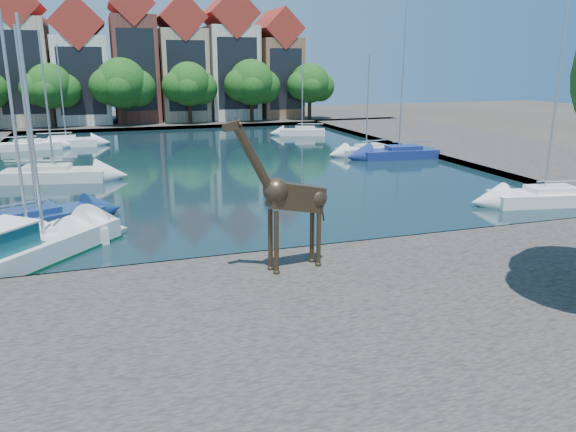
# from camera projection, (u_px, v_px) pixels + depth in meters

# --- Properties ---
(ground) EXTENTS (160.00, 160.00, 0.00)m
(ground) POSITION_uv_depth(u_px,v_px,m) (326.00, 255.00, 23.92)
(ground) COLOR #38332B
(ground) RESTS_ON ground
(water_basin) EXTENTS (38.00, 50.00, 0.08)m
(water_basin) POSITION_uv_depth(u_px,v_px,m) (216.00, 162.00, 45.89)
(water_basin) COLOR black
(water_basin) RESTS_ON ground
(near_quay) EXTENTS (50.00, 14.00, 0.50)m
(near_quay) POSITION_uv_depth(u_px,v_px,m) (411.00, 318.00, 17.45)
(near_quay) COLOR #4D4742
(near_quay) RESTS_ON ground
(far_quay) EXTENTS (60.00, 16.00, 0.50)m
(far_quay) POSITION_uv_depth(u_px,v_px,m) (169.00, 122.00, 75.13)
(far_quay) COLOR #4D4742
(far_quay) RESTS_ON ground
(right_quay) EXTENTS (14.00, 52.00, 0.50)m
(right_quay) POSITION_uv_depth(u_px,v_px,m) (475.00, 146.00, 53.39)
(right_quay) COLOR #4D4742
(right_quay) RESTS_ON ground
(townhouse_west_mid) EXTENTS (5.94, 9.18, 16.79)m
(townhouse_west_mid) POSITION_uv_depth(u_px,v_px,m) (23.00, 60.00, 67.86)
(townhouse_west_mid) COLOR #C7B499
(townhouse_west_mid) RESTS_ON far_quay
(townhouse_west_inner) EXTENTS (6.43, 9.18, 15.15)m
(townhouse_west_inner) POSITION_uv_depth(u_px,v_px,m) (81.00, 67.00, 70.06)
(townhouse_west_inner) COLOR silver
(townhouse_west_inner) RESTS_ON far_quay
(townhouse_center) EXTENTS (5.44, 9.18, 16.93)m
(townhouse_center) POSITION_uv_depth(u_px,v_px,m) (134.00, 59.00, 71.76)
(townhouse_center) COLOR brown
(townhouse_center) RESTS_ON far_quay
(townhouse_east_inner) EXTENTS (5.94, 9.18, 15.79)m
(townhouse_east_inner) POSITION_uv_depth(u_px,v_px,m) (182.00, 64.00, 73.74)
(townhouse_east_inner) COLOR tan
(townhouse_east_inner) RESTS_ON far_quay
(townhouse_east_mid) EXTENTS (6.43, 9.18, 16.65)m
(townhouse_east_mid) POSITION_uv_depth(u_px,v_px,m) (230.00, 61.00, 75.61)
(townhouse_east_mid) COLOR beige
(townhouse_east_mid) RESTS_ON far_quay
(townhouse_east_end) EXTENTS (5.44, 9.18, 14.43)m
(townhouse_east_end) POSITION_uv_depth(u_px,v_px,m) (276.00, 68.00, 77.84)
(townhouse_east_end) COLOR #8B6043
(townhouse_east_end) RESTS_ON far_quay
(far_tree_west) EXTENTS (6.76, 5.20, 7.36)m
(far_tree_west) POSITION_uv_depth(u_px,v_px,m) (50.00, 88.00, 64.60)
(far_tree_west) COLOR #332114
(far_tree_west) RESTS_ON far_quay
(far_tree_mid_west) EXTENTS (7.80, 6.00, 8.00)m
(far_tree_mid_west) POSITION_uv_depth(u_px,v_px,m) (123.00, 85.00, 66.97)
(far_tree_mid_west) COLOR #332114
(far_tree_mid_west) RESTS_ON far_quay
(far_tree_mid_east) EXTENTS (7.02, 5.40, 7.52)m
(far_tree_mid_east) POSITION_uv_depth(u_px,v_px,m) (190.00, 86.00, 69.43)
(far_tree_mid_east) COLOR #332114
(far_tree_mid_east) RESTS_ON far_quay
(far_tree_east) EXTENTS (7.54, 5.80, 7.84)m
(far_tree_east) POSITION_uv_depth(u_px,v_px,m) (252.00, 84.00, 71.82)
(far_tree_east) COLOR #332114
(far_tree_east) RESTS_ON far_quay
(far_tree_far_east) EXTENTS (6.76, 5.20, 7.36)m
(far_tree_far_east) POSITION_uv_depth(u_px,v_px,m) (310.00, 84.00, 74.28)
(far_tree_far_east) COLOR #332114
(far_tree_far_east) RESTS_ON far_quay
(giraffe_statue) EXTENTS (3.91, 1.06, 5.59)m
(giraffe_statue) POSITION_uv_depth(u_px,v_px,m) (289.00, 197.00, 20.18)
(giraffe_statue) COLOR #3D2D1E
(giraffe_statue) RESTS_ON near_quay
(motorsailer) EXTENTS (7.60, 8.13, 9.65)m
(motorsailer) POSITION_uv_depth(u_px,v_px,m) (18.00, 248.00, 22.23)
(motorsailer) COLOR silver
(motorsailer) RESTS_ON water_basin
(sailboat_left_a) EXTENTS (6.50, 4.27, 9.81)m
(sailboat_left_a) POSITION_uv_depth(u_px,v_px,m) (29.00, 240.00, 23.78)
(sailboat_left_a) COLOR white
(sailboat_left_a) RESTS_ON water_basin
(sailboat_left_b) EXTENTS (6.39, 4.44, 9.50)m
(sailboat_left_b) POSITION_uv_depth(u_px,v_px,m) (38.00, 216.00, 27.54)
(sailboat_left_b) COLOR navy
(sailboat_left_b) RESTS_ON water_basin
(sailboat_left_c) EXTENTS (7.08, 3.56, 9.81)m
(sailboat_left_c) POSITION_uv_depth(u_px,v_px,m) (54.00, 172.00, 38.27)
(sailboat_left_c) COLOR silver
(sailboat_left_c) RESTS_ON water_basin
(sailboat_left_d) EXTENTS (5.39, 2.24, 7.95)m
(sailboat_left_d) POSITION_uv_depth(u_px,v_px,m) (32.00, 144.00, 52.11)
(sailboat_left_d) COLOR white
(sailboat_left_d) RESTS_ON water_basin
(sailboat_left_e) EXTENTS (5.62, 2.03, 9.50)m
(sailboat_left_e) POSITION_uv_depth(u_px,v_px,m) (66.00, 141.00, 53.95)
(sailboat_left_e) COLOR white
(sailboat_left_e) RESTS_ON water_basin
(sailboat_right_a) EXTENTS (6.37, 3.17, 11.44)m
(sailboat_right_a) POSITION_uv_depth(u_px,v_px,m) (544.00, 194.00, 31.95)
(sailboat_right_a) COLOR white
(sailboat_right_a) RESTS_ON water_basin
(sailboat_right_b) EXTENTS (6.64, 2.80, 13.26)m
(sailboat_right_b) POSITION_uv_depth(u_px,v_px,m) (399.00, 151.00, 47.31)
(sailboat_right_b) COLOR navy
(sailboat_right_b) RESTS_ON water_basin
(sailboat_right_c) EXTENTS (5.56, 2.74, 8.46)m
(sailboat_right_c) POSITION_uv_depth(u_px,v_px,m) (366.00, 149.00, 49.35)
(sailboat_right_c) COLOR silver
(sailboat_right_c) RESTS_ON water_basin
(sailboat_right_d) EXTENTS (5.28, 3.21, 8.22)m
(sailboat_right_d) POSITION_uv_depth(u_px,v_px,m) (302.00, 131.00, 62.15)
(sailboat_right_d) COLOR silver
(sailboat_right_d) RESTS_ON water_basin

